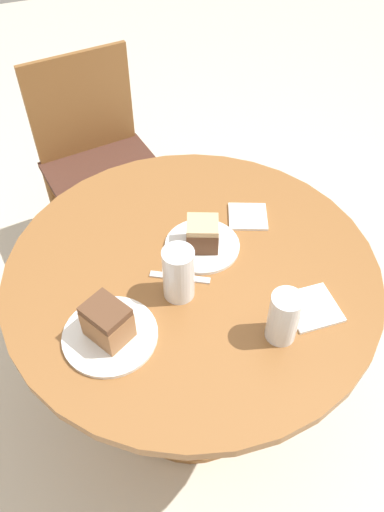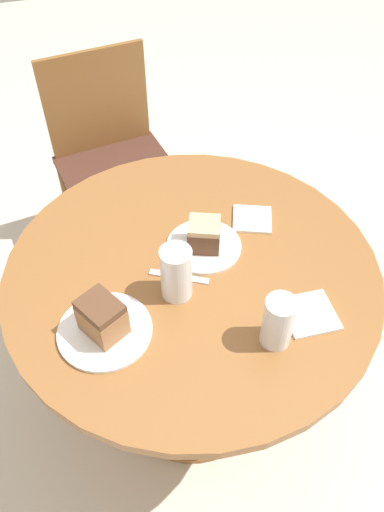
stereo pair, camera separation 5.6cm
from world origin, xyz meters
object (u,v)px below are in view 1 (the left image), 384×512
at_px(cake_slice_near, 202,234).
at_px(glass_water, 179,276).
at_px(plate_near, 202,246).
at_px(plate_far, 110,335).
at_px(cake_slice_far, 107,322).
at_px(chair, 100,163).
at_px(glass_lemonade, 283,319).

xyz_separation_m(cake_slice_near, glass_water, (-0.11, -0.13, 0.01)).
xyz_separation_m(plate_near, glass_water, (-0.11, -0.13, 0.06)).
xyz_separation_m(plate_near, plate_far, (-0.31, -0.19, 0.00)).
distance_m(plate_far, glass_water, 0.21).
bearing_deg(glass_water, plate_near, 48.03).
xyz_separation_m(plate_far, cake_slice_far, (0.00, 0.00, 0.05)).
bearing_deg(cake_slice_near, plate_far, -148.41).
relative_size(plate_far, cake_slice_near, 2.06).
bearing_deg(cake_slice_far, plate_near, 31.59).
distance_m(cake_slice_far, glass_water, 0.20).
distance_m(chair, glass_water, 0.96).
bearing_deg(glass_water, glass_lemonade, -48.93).
height_order(plate_near, glass_lemonade, glass_lemonade).
xyz_separation_m(chair, cake_slice_near, (0.12, -0.79, 0.29)).
relative_size(cake_slice_near, glass_water, 0.73).
distance_m(cake_slice_near, glass_lemonade, 0.33).
distance_m(cake_slice_far, glass_lemonade, 0.40).
relative_size(plate_near, cake_slice_near, 1.88).
relative_size(chair, plate_far, 3.90).
bearing_deg(cake_slice_far, glass_water, 17.95).
xyz_separation_m(chair, plate_far, (-0.19, -0.98, 0.24)).
bearing_deg(cake_slice_far, cake_slice_near, 31.59).
relative_size(cake_slice_near, glass_lemonade, 0.79).
relative_size(cake_slice_far, glass_water, 0.84).
bearing_deg(glass_lemonade, plate_far, 159.45).
height_order(cake_slice_near, cake_slice_far, cake_slice_far).
distance_m(plate_far, cake_slice_far, 0.05).
bearing_deg(chair, plate_near, -89.16).
xyz_separation_m(plate_near, cake_slice_far, (-0.31, -0.19, 0.05)).
relative_size(chair, plate_near, 4.27).
distance_m(chair, plate_far, 1.02).
xyz_separation_m(glass_lemonade, glass_water, (-0.18, 0.20, 0.00)).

